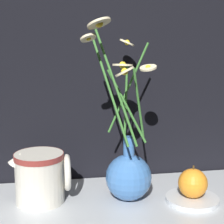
% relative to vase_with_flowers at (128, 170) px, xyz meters
% --- Properties ---
extents(ground_plane, '(6.00, 6.00, 0.00)m').
position_rel_vase_with_flowers_xyz_m(ground_plane, '(-0.06, -0.02, -0.08)').
color(ground_plane, black).
extents(shelf, '(0.85, 0.32, 0.01)m').
position_rel_vase_with_flowers_xyz_m(shelf, '(-0.06, -0.02, -0.08)').
color(shelf, '#B2B7BC').
rests_on(shelf, ground_plane).
extents(vase_with_flowers, '(0.17, 0.21, 0.39)m').
position_rel_vase_with_flowers_xyz_m(vase_with_flowers, '(0.00, 0.00, 0.00)').
color(vase_with_flowers, '#3F72B7').
rests_on(vase_with_flowers, shelf).
extents(ceramic_pitcher, '(0.13, 0.11, 0.12)m').
position_rel_vase_with_flowers_xyz_m(ceramic_pitcher, '(-0.19, 0.02, -0.01)').
color(ceramic_pitcher, beige).
rests_on(ceramic_pitcher, shelf).
extents(saucer_plate, '(0.12, 0.12, 0.01)m').
position_rel_vase_with_flowers_xyz_m(saucer_plate, '(0.14, -0.03, -0.06)').
color(saucer_plate, silver).
rests_on(saucer_plate, shelf).
extents(orange_fruit, '(0.06, 0.06, 0.07)m').
position_rel_vase_with_flowers_xyz_m(orange_fruit, '(0.14, -0.03, -0.03)').
color(orange_fruit, orange).
rests_on(orange_fruit, saucer_plate).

